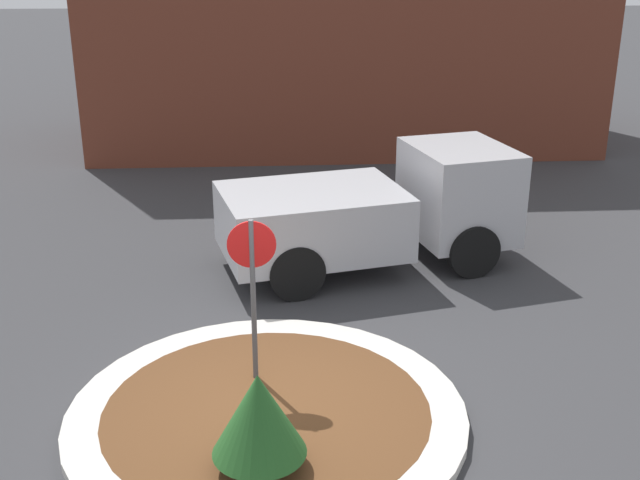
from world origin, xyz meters
TOP-DOWN VIEW (x-y plane):
  - ground_plane at (0.00, 0.00)m, footprint 120.00×120.00m
  - traffic_island at (0.00, 0.00)m, footprint 5.03×5.03m
  - stop_sign at (-0.15, 0.79)m, footprint 0.63×0.07m
  - island_shrub at (-0.07, -1.19)m, footprint 1.06×1.06m
  - utility_truck at (2.01, 4.93)m, footprint 5.58×3.30m
  - storefront_building at (2.19, 14.78)m, footprint 13.85×6.07m

SIDE VIEW (x-z plane):
  - ground_plane at x=0.00m, z-range 0.00..0.00m
  - traffic_island at x=0.00m, z-range 0.00..0.14m
  - island_shrub at x=-0.07m, z-range 0.25..1.44m
  - utility_truck at x=2.01m, z-range 0.02..2.14m
  - stop_sign at x=-0.15m, z-range 0.43..2.82m
  - storefront_building at x=2.19m, z-range 0.00..7.13m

